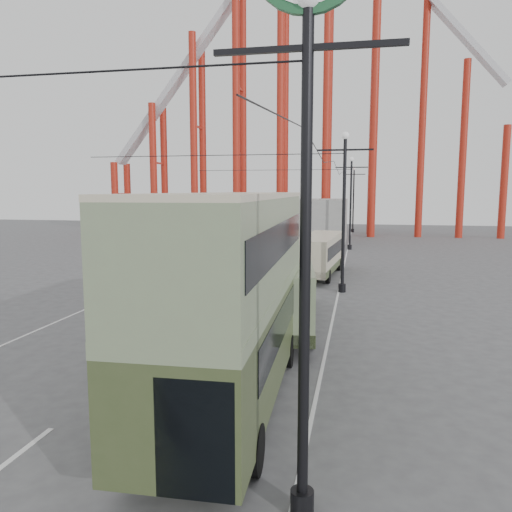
% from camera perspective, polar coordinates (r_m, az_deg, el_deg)
% --- Properties ---
extents(ground, '(160.00, 160.00, 0.00)m').
position_cam_1_polar(ground, '(14.52, -16.85, -17.17)').
color(ground, '#4D4D4F').
rests_on(ground, ground).
extents(road_markings, '(12.52, 120.00, 0.01)m').
position_cam_1_polar(road_markings, '(32.64, -1.53, -3.07)').
color(road_markings, silver).
rests_on(road_markings, ground).
extents(lamp_post_near, '(3.20, 0.44, 10.80)m').
position_cam_1_polar(lamp_post_near, '(8.78, 5.92, 19.82)').
color(lamp_post_near, black).
rests_on(lamp_post_near, ground).
extents(lamp_post_mid, '(3.20, 0.44, 9.32)m').
position_cam_1_polar(lamp_post_mid, '(29.57, 9.99, 4.84)').
color(lamp_post_mid, black).
rests_on(lamp_post_mid, ground).
extents(lamp_post_far, '(3.20, 0.44, 9.32)m').
position_cam_1_polar(lamp_post_far, '(51.55, 10.76, 5.90)').
color(lamp_post_far, black).
rests_on(lamp_post_far, ground).
extents(lamp_post_distant, '(3.20, 0.44, 9.32)m').
position_cam_1_polar(lamp_post_distant, '(73.55, 11.07, 6.32)').
color(lamp_post_distant, black).
rests_on(lamp_post_distant, ground).
extents(roller_coaster, '(52.95, 5.00, 55.48)m').
position_cam_1_polar(roller_coaster, '(71.06, 4.40, 21.25)').
color(roller_coaster, '#9C2111').
rests_on(roller_coaster, ground).
extents(fairground_shed, '(22.00, 10.00, 5.00)m').
position_cam_1_polar(fairground_shed, '(59.95, -0.35, 4.15)').
color(fairground_shed, gray).
rests_on(fairground_shed, ground).
extents(double_decker_bus, '(3.14, 11.10, 5.92)m').
position_cam_1_polar(double_decker_bus, '(13.86, -2.76, -3.61)').
color(double_decker_bus, '#394626').
rests_on(double_decker_bus, ground).
extents(single_decker_green, '(3.86, 10.92, 3.02)m').
position_cam_1_polar(single_decker_green, '(22.52, 3.09, -3.47)').
color(single_decker_green, gray).
rests_on(single_decker_green, ground).
extents(single_decker_cream, '(3.11, 9.35, 2.86)m').
position_cam_1_polar(single_decker_cream, '(35.51, 7.31, 0.35)').
color(single_decker_cream, beige).
rests_on(single_decker_cream, ground).
extents(pedestrian, '(0.81, 0.77, 1.85)m').
position_cam_1_polar(pedestrian, '(19.46, -8.83, -7.66)').
color(pedestrian, '#212227').
rests_on(pedestrian, ground).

